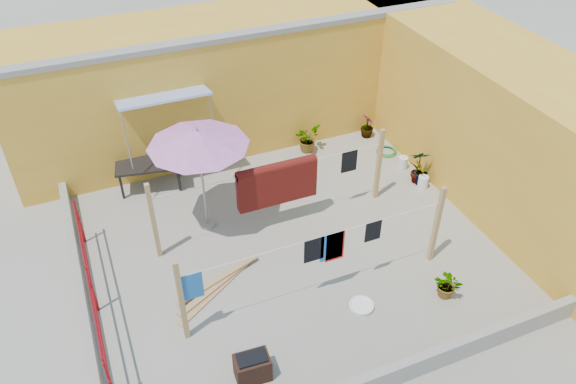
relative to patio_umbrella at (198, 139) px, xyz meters
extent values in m
plane|color=#9E998E|center=(1.34, -1.34, -2.19)|extent=(80.00, 80.00, 0.00)
cube|color=gold|center=(1.84, 3.36, -0.59)|extent=(11.00, 2.40, 3.20)
cube|color=gray|center=(1.84, 2.31, 0.96)|extent=(11.00, 0.35, 0.12)
cube|color=#2D51B2|center=(-0.26, 1.81, 0.06)|extent=(2.00, 0.79, 0.22)
cylinder|color=gray|center=(-1.21, 1.44, -0.59)|extent=(0.03, 0.30, 1.28)
cylinder|color=gray|center=(0.69, 1.44, -0.59)|extent=(0.03, 0.30, 1.28)
cube|color=gold|center=(6.54, -1.34, -0.59)|extent=(2.40, 9.00, 3.20)
cube|color=gray|center=(1.34, -4.92, -1.97)|extent=(8.30, 0.16, 0.44)
cube|color=gray|center=(-2.74, -1.34, -1.97)|extent=(0.16, 7.30, 0.44)
cylinder|color=maroon|center=(-2.51, -3.54, -1.64)|extent=(0.05, 0.05, 1.10)
cylinder|color=maroon|center=(-2.51, -1.54, -1.64)|extent=(0.05, 0.05, 1.10)
cylinder|color=maroon|center=(-2.51, 0.46, -1.64)|extent=(0.05, 0.05, 1.10)
cylinder|color=maroon|center=(-2.51, -1.54, -1.14)|extent=(0.04, 4.20, 0.04)
cylinder|color=maroon|center=(-2.51, -1.54, -1.59)|extent=(0.04, 4.20, 0.04)
cube|color=tan|center=(-1.16, -2.74, -1.29)|extent=(0.09, 0.09, 1.80)
cube|color=tan|center=(3.84, -2.74, -1.29)|extent=(0.09, 0.09, 1.80)
cube|color=tan|center=(3.84, -0.54, -1.29)|extent=(0.09, 0.09, 1.80)
cube|color=tan|center=(-1.16, -0.54, -1.29)|extent=(0.09, 0.09, 1.80)
cylinder|color=silver|center=(1.34, -2.74, -0.74)|extent=(5.00, 0.01, 0.01)
cylinder|color=silver|center=(1.34, -0.54, -0.74)|extent=(5.00, 0.01, 0.01)
cube|color=#4C100C|center=(1.42, -0.54, -1.13)|extent=(1.72, 0.22, 0.89)
cube|color=black|center=(3.09, -0.54, -1.00)|extent=(0.36, 0.02, 0.52)
cube|color=maroon|center=(0.72, -0.54, -0.96)|extent=(0.36, 0.02, 0.45)
cube|color=#1E59A7|center=(-0.96, -2.74, -1.02)|extent=(0.38, 0.02, 0.56)
cube|color=black|center=(1.24, -2.74, -1.00)|extent=(0.38, 0.02, 0.52)
cube|color=red|center=(1.65, -2.74, -1.06)|extent=(0.36, 0.02, 0.65)
cube|color=#1E59A7|center=(1.59, -2.74, -1.04)|extent=(0.44, 0.02, 0.61)
cube|color=black|center=(2.42, -2.74, -0.96)|extent=(0.32, 0.02, 0.45)
cylinder|color=gray|center=(0.00, 0.00, -2.16)|extent=(0.36, 0.36, 0.06)
cylinder|color=gray|center=(0.00, 0.00, -1.02)|extent=(0.04, 0.04, 2.33)
cone|color=#CB6DAA|center=(0.00, 0.00, 0.02)|extent=(2.23, 2.23, 0.32)
cylinder|color=gray|center=(0.00, 0.00, 0.20)|extent=(0.04, 0.04, 0.10)
cube|color=black|center=(-0.82, 1.81, -1.52)|extent=(1.58, 1.00, 0.06)
cube|color=black|center=(-1.51, 1.64, -1.87)|extent=(0.06, 0.06, 0.64)
cube|color=black|center=(-1.40, 2.22, -1.87)|extent=(0.06, 0.06, 0.64)
cube|color=black|center=(-0.24, 1.40, -1.87)|extent=(0.06, 0.06, 0.64)
cube|color=black|center=(-0.14, 1.98, -1.87)|extent=(0.06, 0.06, 0.64)
cube|color=tan|center=(-0.44, -1.97, -2.17)|extent=(1.64, 1.12, 0.04)
cube|color=tan|center=(-0.36, -1.85, -2.13)|extent=(1.72, 0.98, 0.04)
cube|color=tan|center=(-0.28, -1.73, -2.08)|extent=(1.81, 0.75, 0.04)
cube|color=black|center=(-0.38, -3.94, -1.95)|extent=(0.59, 0.42, 0.47)
cube|color=black|center=(-0.38, -3.94, -1.70)|extent=(0.49, 0.32, 0.04)
cylinder|color=silver|center=(1.96, -3.33, -2.16)|extent=(0.44, 0.44, 0.06)
torus|color=silver|center=(1.96, -3.33, -2.13)|extent=(0.47, 0.47, 0.05)
cylinder|color=silver|center=(5.04, -0.66, -2.03)|extent=(0.23, 0.23, 0.32)
cylinder|color=silver|center=(5.04, -0.66, -1.85)|extent=(0.06, 0.06, 0.05)
cylinder|color=silver|center=(5.04, 0.21, -2.03)|extent=(0.23, 0.23, 0.31)
cylinder|color=silver|center=(5.04, 0.21, -1.86)|extent=(0.06, 0.06, 0.05)
torus|color=#1B7D1F|center=(5.04, 0.97, -2.17)|extent=(0.53, 0.53, 0.04)
torus|color=#1B7D1F|center=(5.04, 0.97, -2.13)|extent=(0.45, 0.45, 0.04)
imported|color=#175319|center=(3.20, 1.86, -1.83)|extent=(0.84, 0.83, 0.71)
imported|color=#175319|center=(4.94, 1.86, -1.88)|extent=(0.42, 0.42, 0.62)
imported|color=#175319|center=(5.04, -0.40, -1.72)|extent=(0.58, 0.50, 0.93)
imported|color=#175319|center=(5.04, -0.53, -1.83)|extent=(0.50, 0.51, 0.72)
imported|color=#175319|center=(3.56, -3.69, -1.90)|extent=(0.68, 0.68, 0.57)
camera|label=1|loc=(-1.94, -9.17, 5.77)|focal=35.00mm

